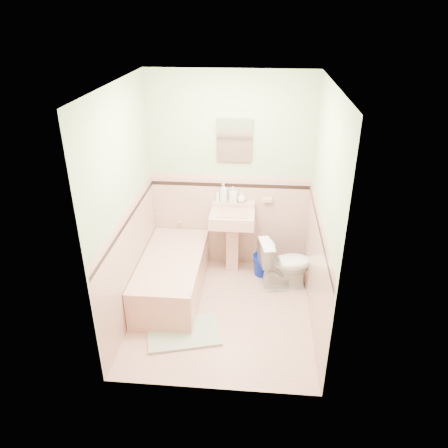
# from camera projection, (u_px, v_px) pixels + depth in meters

# --- Properties ---
(floor) EXTENTS (2.20, 2.20, 0.00)m
(floor) POSITION_uv_depth(u_px,v_px,m) (222.00, 312.00, 4.91)
(floor) COLOR tan
(floor) RESTS_ON ground
(ceiling) EXTENTS (2.20, 2.20, 0.00)m
(ceiling) POSITION_uv_depth(u_px,v_px,m) (221.00, 84.00, 3.78)
(ceiling) COLOR white
(ceiling) RESTS_ON ground
(wall_back) EXTENTS (2.50, 0.00, 2.50)m
(wall_back) POSITION_uv_depth(u_px,v_px,m) (230.00, 175.00, 5.32)
(wall_back) COLOR beige
(wall_back) RESTS_ON ground
(wall_front) EXTENTS (2.50, 0.00, 2.50)m
(wall_front) POSITION_uv_depth(u_px,v_px,m) (209.00, 273.00, 3.37)
(wall_front) COLOR beige
(wall_front) RESTS_ON ground
(wall_left) EXTENTS (0.00, 2.50, 2.50)m
(wall_left) POSITION_uv_depth(u_px,v_px,m) (125.00, 209.00, 4.42)
(wall_left) COLOR beige
(wall_left) RESTS_ON ground
(wall_right) EXTENTS (0.00, 2.50, 2.50)m
(wall_right) POSITION_uv_depth(u_px,v_px,m) (322.00, 217.00, 4.26)
(wall_right) COLOR beige
(wall_right) RESTS_ON ground
(wainscot_back) EXTENTS (2.00, 0.00, 2.00)m
(wainscot_back) POSITION_uv_depth(u_px,v_px,m) (230.00, 222.00, 5.60)
(wainscot_back) COLOR #D4A28E
(wainscot_back) RESTS_ON ground
(wainscot_front) EXTENTS (2.00, 0.00, 2.00)m
(wainscot_front) POSITION_uv_depth(u_px,v_px,m) (210.00, 337.00, 3.67)
(wainscot_front) COLOR #D4A28E
(wainscot_front) RESTS_ON ground
(wainscot_left) EXTENTS (0.00, 2.20, 2.20)m
(wainscot_left) POSITION_uv_depth(u_px,v_px,m) (132.00, 263.00, 4.72)
(wainscot_left) COLOR #D4A28E
(wainscot_left) RESTS_ON ground
(wainscot_right) EXTENTS (0.00, 2.20, 2.20)m
(wainscot_right) POSITION_uv_depth(u_px,v_px,m) (315.00, 272.00, 4.56)
(wainscot_right) COLOR #D4A28E
(wainscot_right) RESTS_ON ground
(accent_back) EXTENTS (2.00, 0.00, 2.00)m
(accent_back) POSITION_uv_depth(u_px,v_px,m) (230.00, 185.00, 5.36)
(accent_back) COLOR black
(accent_back) RESTS_ON ground
(accent_front) EXTENTS (2.00, 0.00, 2.00)m
(accent_front) POSITION_uv_depth(u_px,v_px,m) (209.00, 286.00, 3.44)
(accent_front) COLOR black
(accent_front) RESTS_ON ground
(accent_left) EXTENTS (0.00, 2.20, 2.20)m
(accent_left) POSITION_uv_depth(u_px,v_px,m) (128.00, 221.00, 4.48)
(accent_left) COLOR black
(accent_left) RESTS_ON ground
(accent_right) EXTENTS (0.00, 2.20, 2.20)m
(accent_right) POSITION_uv_depth(u_px,v_px,m) (319.00, 229.00, 4.32)
(accent_right) COLOR black
(accent_right) RESTS_ON ground
(cap_back) EXTENTS (2.00, 0.00, 2.00)m
(cap_back) POSITION_uv_depth(u_px,v_px,m) (230.00, 178.00, 5.32)
(cap_back) COLOR tan
(cap_back) RESTS_ON ground
(cap_front) EXTENTS (2.00, 0.00, 2.00)m
(cap_front) POSITION_uv_depth(u_px,v_px,m) (209.00, 275.00, 3.40)
(cap_front) COLOR tan
(cap_front) RESTS_ON ground
(cap_left) EXTENTS (0.00, 2.20, 2.20)m
(cap_left) POSITION_uv_depth(u_px,v_px,m) (127.00, 212.00, 4.43)
(cap_left) COLOR tan
(cap_left) RESTS_ON ground
(cap_right) EXTENTS (0.00, 2.20, 2.20)m
(cap_right) POSITION_uv_depth(u_px,v_px,m) (320.00, 220.00, 4.28)
(cap_right) COLOR tan
(cap_right) RESTS_ON ground
(bathtub) EXTENTS (0.70, 1.50, 0.45)m
(bathtub) POSITION_uv_depth(u_px,v_px,m) (172.00, 277.00, 5.15)
(bathtub) COLOR tan
(bathtub) RESTS_ON floor
(tub_faucet) EXTENTS (0.04, 0.12, 0.04)m
(tub_faucet) POSITION_uv_depth(u_px,v_px,m) (181.00, 220.00, 5.61)
(tub_faucet) COLOR silver
(tub_faucet) RESTS_ON wall_back
(sink) EXTENTS (0.54, 0.48, 0.86)m
(sink) POSITION_uv_depth(u_px,v_px,m) (232.00, 243.00, 5.47)
(sink) COLOR tan
(sink) RESTS_ON floor
(sink_faucet) EXTENTS (0.02, 0.02, 0.10)m
(sink_faucet) POSITION_uv_depth(u_px,v_px,m) (233.00, 201.00, 5.36)
(sink_faucet) COLOR silver
(sink_faucet) RESTS_ON sink
(medicine_cabinet) EXTENTS (0.37, 0.04, 0.47)m
(medicine_cabinet) POSITION_uv_depth(u_px,v_px,m) (234.00, 140.00, 5.08)
(medicine_cabinet) COLOR white
(medicine_cabinet) RESTS_ON wall_back
(soap_dish) EXTENTS (0.12, 0.07, 0.04)m
(soap_dish) POSITION_uv_depth(u_px,v_px,m) (267.00, 200.00, 5.38)
(soap_dish) COLOR tan
(soap_dish) RESTS_ON wall_back
(soap_bottle_left) EXTENTS (0.12, 0.12, 0.25)m
(soap_bottle_left) POSITION_uv_depth(u_px,v_px,m) (224.00, 192.00, 5.37)
(soap_bottle_left) COLOR #B2B2B2
(soap_bottle_left) RESTS_ON sink
(soap_bottle_mid) EXTENTS (0.10, 0.10, 0.20)m
(soap_bottle_mid) POSITION_uv_depth(u_px,v_px,m) (233.00, 195.00, 5.37)
(soap_bottle_mid) COLOR #B2B2B2
(soap_bottle_mid) RESTS_ON sink
(soap_bottle_right) EXTENTS (0.12, 0.12, 0.14)m
(soap_bottle_right) POSITION_uv_depth(u_px,v_px,m) (241.00, 197.00, 5.38)
(soap_bottle_right) COLOR #B2B2B2
(soap_bottle_right) RESTS_ON sink
(tube) EXTENTS (0.04, 0.04, 0.12)m
(tube) POSITION_uv_depth(u_px,v_px,m) (218.00, 197.00, 5.40)
(tube) COLOR white
(tube) RESTS_ON sink
(toilet) EXTENTS (0.70, 0.50, 0.65)m
(toilet) POSITION_uv_depth(u_px,v_px,m) (285.00, 264.00, 5.22)
(toilet) COLOR white
(toilet) RESTS_ON floor
(bucket) EXTENTS (0.36, 0.36, 0.27)m
(bucket) POSITION_uv_depth(u_px,v_px,m) (263.00, 265.00, 5.55)
(bucket) COLOR #031796
(bucket) RESTS_ON floor
(bath_mat) EXTENTS (0.86, 0.68, 0.03)m
(bath_mat) POSITION_uv_depth(u_px,v_px,m) (184.00, 333.00, 4.57)
(bath_mat) COLOR gray
(bath_mat) RESTS_ON floor
(shoe) EXTENTS (0.17, 0.09, 0.07)m
(shoe) POSITION_uv_depth(u_px,v_px,m) (172.00, 323.00, 4.65)
(shoe) COLOR #BF1E59
(shoe) RESTS_ON bath_mat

